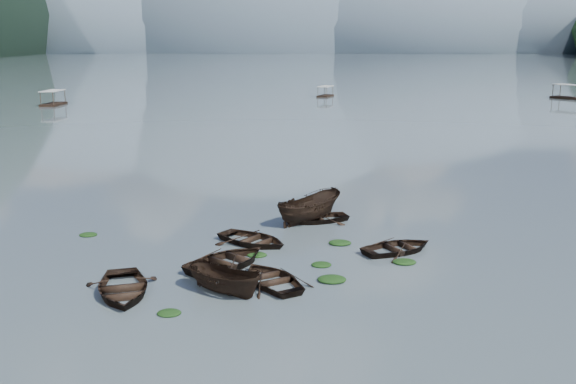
{
  "coord_description": "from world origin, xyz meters",
  "views": [
    {
      "loc": [
        0.54,
        -24.77,
        10.56
      ],
      "look_at": [
        0.0,
        12.0,
        2.0
      ],
      "focal_mm": 40.0,
      "sensor_mm": 36.0,
      "label": 1
    }
  ],
  "objects_px": {
    "rowboat_3": "(272,283)",
    "pontoon_left": "(54,105)",
    "rowboat_0": "(123,294)",
    "pontoon_centre": "(325,97)"
  },
  "relations": [
    {
      "from": "rowboat_0",
      "to": "rowboat_3",
      "type": "distance_m",
      "value": 6.54
    },
    {
      "from": "rowboat_0",
      "to": "pontoon_centre",
      "type": "bearing_deg",
      "value": 66.64
    },
    {
      "from": "pontoon_left",
      "to": "pontoon_centre",
      "type": "bearing_deg",
      "value": 22.24
    },
    {
      "from": "rowboat_0",
      "to": "rowboat_3",
      "type": "xyz_separation_m",
      "value": [
        6.39,
        1.37,
        0.0
      ]
    },
    {
      "from": "pontoon_left",
      "to": "rowboat_0",
      "type": "bearing_deg",
      "value": -67.35
    },
    {
      "from": "pontoon_centre",
      "to": "rowboat_3",
      "type": "bearing_deg",
      "value": -74.52
    },
    {
      "from": "rowboat_0",
      "to": "pontoon_centre",
      "type": "relative_size",
      "value": 0.87
    },
    {
      "from": "rowboat_3",
      "to": "pontoon_centre",
      "type": "relative_size",
      "value": 0.77
    },
    {
      "from": "rowboat_3",
      "to": "pontoon_left",
      "type": "distance_m",
      "value": 93.61
    },
    {
      "from": "pontoon_left",
      "to": "pontoon_centre",
      "type": "relative_size",
      "value": 1.23
    }
  ]
}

